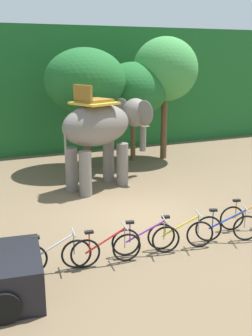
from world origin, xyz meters
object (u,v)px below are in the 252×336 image
(bike_yellow, at_px, (181,234))
(bike_orange, at_px, (249,216))
(tree_center_right, at_px, (85,81))
(elephant, at_px, (104,128))
(bike_red, at_px, (106,249))
(bike_purple, at_px, (146,240))
(tree_center_left, at_px, (165,70))
(bike_white, at_px, (54,256))
(bike_blue, at_px, (227,227))
(tree_far_right, at_px, (133,90))

(bike_yellow, relative_size, bike_orange, 0.99)
(tree_center_right, xyz_separation_m, elephant, (-0.20, -2.68, -1.51))
(bike_red, height_order, bike_purple, same)
(tree_center_left, xyz_separation_m, bike_red, (-6.18, -8.61, -3.72))
(tree_center_left, distance_m, elephant, 5.39)
(bike_white, height_order, bike_blue, same)
(bike_blue, bearing_deg, bike_red, 178.63)
(bike_purple, distance_m, bike_yellow, 0.95)
(tree_center_left, height_order, elephant, tree_center_left)
(tree_center_right, xyz_separation_m, bike_red, (-2.28, -8.36, -3.33))
(tree_center_right, relative_size, bike_white, 2.98)
(bike_white, xyz_separation_m, bike_blue, (4.55, -0.26, 0.00))
(tree_center_right, xyz_separation_m, tree_center_left, (3.90, 0.26, 0.40))
(tree_center_left, bearing_deg, tree_center_right, -176.22)
(elephant, height_order, bike_white, elephant)
(bike_white, bearing_deg, bike_yellow, -2.57)
(tree_center_right, height_order, elephant, tree_center_right)
(bike_yellow, bearing_deg, tree_far_right, 73.18)
(bike_red, height_order, bike_blue, same)
(bike_purple, bearing_deg, tree_far_right, 67.55)
(tree_center_right, xyz_separation_m, bike_yellow, (-0.26, -8.32, -3.33))
(elephant, relative_size, bike_yellow, 2.54)
(bike_blue, distance_m, bike_orange, 1.10)
(tree_far_right, relative_size, bike_orange, 2.69)
(elephant, distance_m, bike_orange, 6.12)
(tree_far_right, distance_m, bike_purple, 9.84)
(bike_white, xyz_separation_m, bike_red, (1.19, -0.18, 0.00))
(tree_center_right, xyz_separation_m, tree_far_right, (2.38, 0.44, -0.46))
(tree_center_right, bearing_deg, bike_blue, -82.67)
(bike_yellow, bearing_deg, bike_red, -179.06)
(elephant, bearing_deg, bike_red, -110.18)
(tree_far_right, height_order, bike_orange, tree_far_right)
(tree_far_right, height_order, elephant, tree_far_right)
(bike_orange, bearing_deg, tree_center_left, 77.89)
(bike_orange, bearing_deg, tree_center_right, 104.74)
(bike_white, relative_size, bike_yellow, 1.03)
(tree_far_right, relative_size, elephant, 1.07)
(bike_purple, height_order, bike_yellow, same)
(bike_blue, bearing_deg, elephant, 102.55)
(bike_white, height_order, bike_yellow, same)
(bike_blue, bearing_deg, bike_orange, 20.90)
(tree_center_left, relative_size, elephant, 1.33)
(tree_center_left, relative_size, bike_red, 3.26)
(bike_yellow, height_order, bike_orange, same)
(bike_yellow, bearing_deg, bike_blue, -4.81)
(tree_far_right, distance_m, bike_red, 10.36)
(tree_center_left, xyz_separation_m, bike_orange, (-1.78, -8.30, -3.72))
(elephant, xyz_separation_m, bike_white, (-3.27, -5.50, -1.82))
(tree_far_right, distance_m, tree_center_left, 1.75)
(tree_center_left, distance_m, bike_yellow, 10.24)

